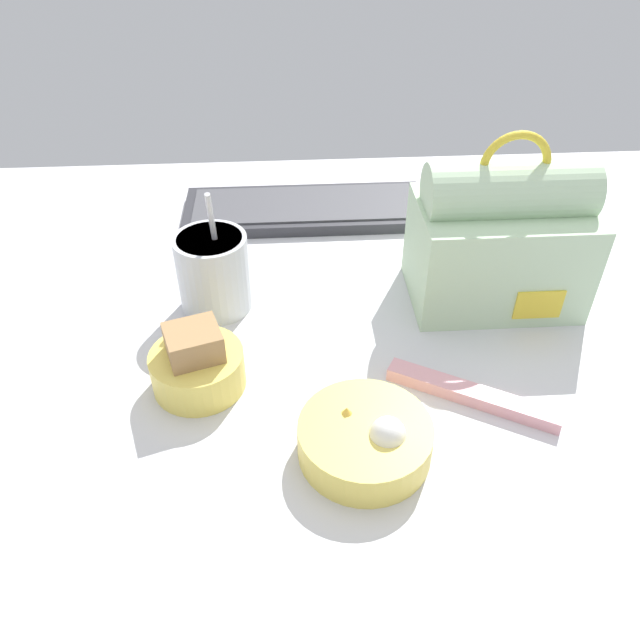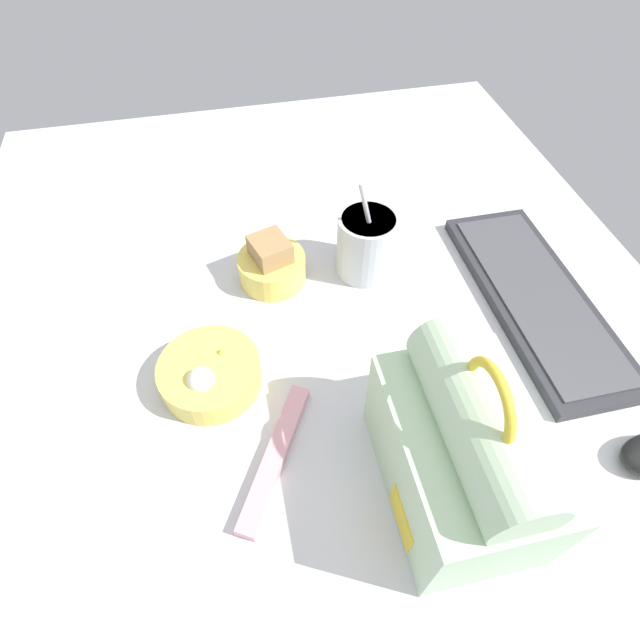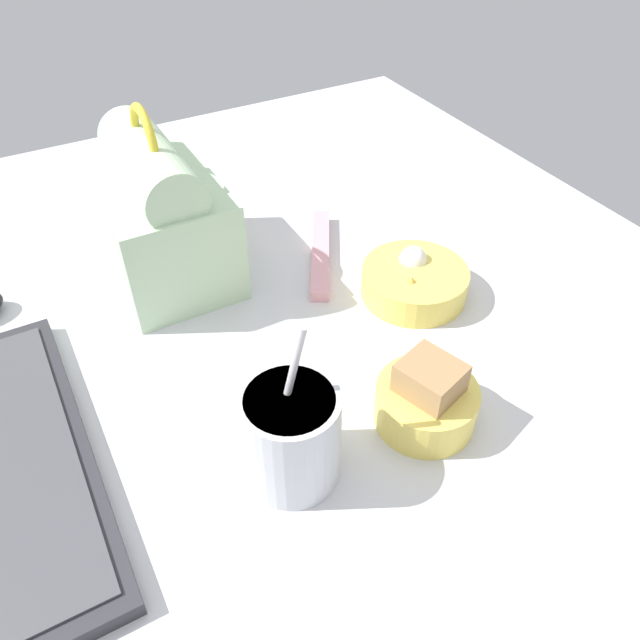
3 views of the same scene
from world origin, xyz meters
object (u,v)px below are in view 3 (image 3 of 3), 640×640
object	(u,v)px
keyboard	(11,463)
bento_bowl_sandwich	(426,400)
lunch_bag	(160,215)
chopstick_case	(321,253)
bento_bowl_snacks	(414,281)
soup_cup	(291,434)

from	to	relation	value
keyboard	bento_bowl_sandwich	xyz separation A→B (cm)	(-14.29, -38.86, 1.97)
keyboard	lunch_bag	size ratio (longest dim) A/B	1.68
keyboard	bento_bowl_sandwich	size ratio (longest dim) A/B	3.70
lunch_bag	chopstick_case	xyz separation A→B (cm)	(-7.30, -19.34, -8.00)
keyboard	bento_bowl_snacks	size ratio (longest dim) A/B	2.87
keyboard	lunch_bag	distance (cm)	34.52
chopstick_case	lunch_bag	bearing A→B (deg)	69.32
soup_cup	chopstick_case	xyz separation A→B (cm)	(29.54, -19.43, -4.67)
bento_bowl_sandwich	chopstick_case	world-z (taller)	bento_bowl_sandwich
bento_bowl_sandwich	keyboard	bearing A→B (deg)	69.81
soup_cup	bento_bowl_sandwich	bearing A→B (deg)	-93.95
lunch_bag	soup_cup	distance (cm)	36.99
keyboard	chopstick_case	distance (cm)	46.29
bento_bowl_snacks	chopstick_case	xyz separation A→B (cm)	(12.89, 6.62, -1.37)
soup_cup	bento_bowl_sandwich	xyz separation A→B (cm)	(-1.03, -14.97, -2.49)
bento_bowl_sandwich	bento_bowl_snacks	xyz separation A→B (cm)	(17.68, -11.08, -0.82)
lunch_bag	bento_bowl_sandwich	xyz separation A→B (cm)	(-37.87, -14.88, -5.81)
bento_bowl_sandwich	chopstick_case	bearing A→B (deg)	-8.31
bento_bowl_sandwich	chopstick_case	size ratio (longest dim) A/B	0.58
keyboard	chopstick_case	bearing A→B (deg)	-69.40
lunch_bag	bento_bowl_snacks	world-z (taller)	lunch_bag
lunch_bag	chopstick_case	distance (cm)	22.17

